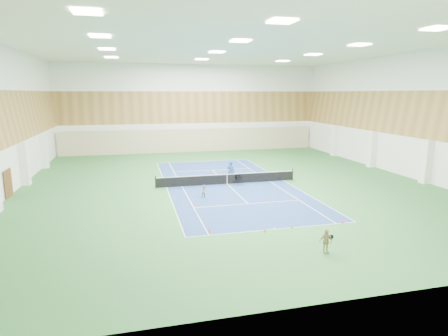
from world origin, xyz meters
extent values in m
plane|color=#2B652F|center=(0.00, 0.00, 0.00)|extent=(40.00, 40.00, 0.00)
cube|color=navy|center=(0.00, 0.00, 0.01)|extent=(10.97, 23.77, 0.01)
cube|color=#C6B793|center=(0.00, 19.75, 1.60)|extent=(35.40, 0.16, 3.20)
cube|color=#593319|center=(-17.92, 0.00, 1.10)|extent=(0.08, 1.80, 2.20)
imported|color=#204493|center=(0.64, 1.13, 0.94)|extent=(0.81, 0.69, 1.88)
imported|color=#95959D|center=(-2.86, -3.95, 0.52)|extent=(0.56, 0.46, 1.04)
imported|color=tan|center=(1.25, -15.71, 0.65)|extent=(0.77, 0.34, 1.30)
cone|color=#FC630D|center=(-3.93, -6.03, 0.11)|extent=(0.20, 0.20, 0.22)
cone|color=orange|center=(-1.15, -5.99, 0.10)|extent=(0.18, 0.18, 0.20)
cone|color=orange|center=(1.75, -6.23, 0.12)|extent=(0.21, 0.21, 0.23)
cone|color=orange|center=(3.76, -6.01, 0.11)|extent=(0.20, 0.20, 0.22)
cone|color=orange|center=(-3.95, -11.35, 0.12)|extent=(0.22, 0.22, 0.24)
cone|color=#FF630D|center=(-0.75, -12.14, 0.11)|extent=(0.21, 0.21, 0.23)
cone|color=#D6590B|center=(1.06, -11.91, 0.10)|extent=(0.17, 0.17, 0.19)
cone|color=#DC3F0B|center=(4.55, -11.85, 0.10)|extent=(0.18, 0.18, 0.19)
camera|label=1|loc=(-8.16, -32.03, 8.12)|focal=30.00mm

